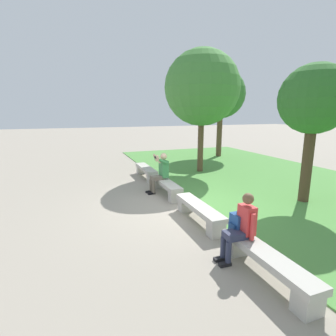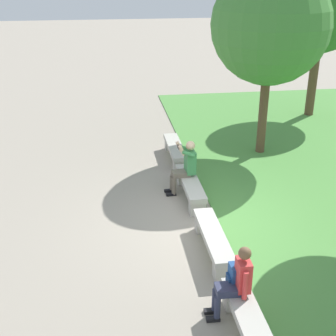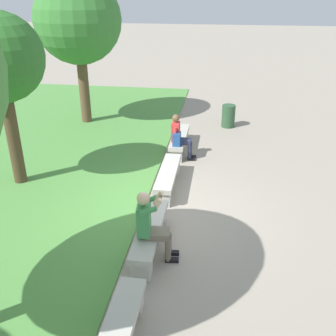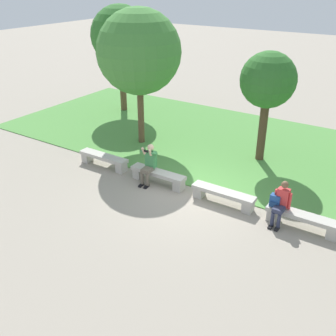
{
  "view_description": "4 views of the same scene",
  "coord_description": "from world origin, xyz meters",
  "px_view_note": "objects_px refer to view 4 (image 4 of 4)",
  "views": [
    {
      "loc": [
        6.54,
        -2.81,
        2.65
      ],
      "look_at": [
        -0.52,
        -0.17,
        1.03
      ],
      "focal_mm": 28.0,
      "sensor_mm": 36.0,
      "label": 1
    },
    {
      "loc": [
        8.62,
        -1.94,
        5.16
      ],
      "look_at": [
        -0.76,
        -0.6,
        0.99
      ],
      "focal_mm": 50.0,
      "sensor_mm": 36.0,
      "label": 2
    },
    {
      "loc": [
        -7.05,
        -1.17,
        4.49
      ],
      "look_at": [
        0.16,
        -0.14,
        1.01
      ],
      "focal_mm": 42.0,
      "sensor_mm": 36.0,
      "label": 3
    },
    {
      "loc": [
        5.33,
        -9.44,
        6.24
      ],
      "look_at": [
        -0.38,
        -0.63,
        1.05
      ],
      "focal_mm": 42.0,
      "sensor_mm": 36.0,
      "label": 4
    }
  ],
  "objects_px": {
    "bench_near": "(158,175)",
    "bench_mid": "(223,195)",
    "bench_main": "(104,159)",
    "tree_behind_wall": "(139,52)",
    "person_distant": "(281,202)",
    "tree_left_background": "(268,81)",
    "bench_far": "(302,219)",
    "person_photographer": "(149,162)",
    "tree_far_back": "(120,36)",
    "backpack": "(275,201)"
  },
  "relations": [
    {
      "from": "bench_main",
      "to": "bench_far",
      "type": "bearing_deg",
      "value": 0.0
    },
    {
      "from": "bench_main",
      "to": "tree_behind_wall",
      "type": "relative_size",
      "value": 0.38
    },
    {
      "from": "person_photographer",
      "to": "tree_far_back",
      "type": "height_order",
      "value": "tree_far_back"
    },
    {
      "from": "bench_near",
      "to": "backpack",
      "type": "bearing_deg",
      "value": -0.31
    },
    {
      "from": "bench_mid",
      "to": "tree_left_background",
      "type": "bearing_deg",
      "value": 93.8
    },
    {
      "from": "backpack",
      "to": "bench_main",
      "type": "bearing_deg",
      "value": 179.8
    },
    {
      "from": "person_distant",
      "to": "tree_left_background",
      "type": "distance_m",
      "value": 4.77
    },
    {
      "from": "bench_main",
      "to": "person_distant",
      "type": "xyz_separation_m",
      "value": [
        6.48,
        -0.07,
        0.37
      ]
    },
    {
      "from": "bench_main",
      "to": "tree_left_background",
      "type": "relative_size",
      "value": 0.5
    },
    {
      "from": "bench_mid",
      "to": "tree_behind_wall",
      "type": "bearing_deg",
      "value": 152.41
    },
    {
      "from": "bench_far",
      "to": "tree_behind_wall",
      "type": "xyz_separation_m",
      "value": [
        -7.3,
        2.58,
        3.33
      ]
    },
    {
      "from": "bench_mid",
      "to": "tree_behind_wall",
      "type": "distance_m",
      "value": 6.49
    },
    {
      "from": "backpack",
      "to": "tree_behind_wall",
      "type": "xyz_separation_m",
      "value": [
        -6.51,
        2.6,
        3.01
      ]
    },
    {
      "from": "bench_near",
      "to": "bench_mid",
      "type": "xyz_separation_m",
      "value": [
        2.36,
        0.0,
        0.0
      ]
    },
    {
      "from": "bench_mid",
      "to": "tree_behind_wall",
      "type": "height_order",
      "value": "tree_behind_wall"
    },
    {
      "from": "tree_behind_wall",
      "to": "tree_left_background",
      "type": "height_order",
      "value": "tree_behind_wall"
    },
    {
      "from": "bench_main",
      "to": "bench_far",
      "type": "relative_size",
      "value": 1.0
    },
    {
      "from": "bench_near",
      "to": "bench_mid",
      "type": "bearing_deg",
      "value": 0.0
    },
    {
      "from": "person_distant",
      "to": "backpack",
      "type": "xyz_separation_m",
      "value": [
        -0.18,
        0.04,
        -0.05
      ]
    },
    {
      "from": "bench_main",
      "to": "tree_behind_wall",
      "type": "height_order",
      "value": "tree_behind_wall"
    },
    {
      "from": "bench_main",
      "to": "backpack",
      "type": "bearing_deg",
      "value": -0.2
    },
    {
      "from": "bench_mid",
      "to": "bench_far",
      "type": "relative_size",
      "value": 1.0
    },
    {
      "from": "bench_main",
      "to": "bench_mid",
      "type": "relative_size",
      "value": 1.0
    },
    {
      "from": "bench_main",
      "to": "tree_left_background",
      "type": "bearing_deg",
      "value": 38.97
    },
    {
      "from": "bench_far",
      "to": "tree_behind_wall",
      "type": "relative_size",
      "value": 0.38
    },
    {
      "from": "bench_main",
      "to": "person_photographer",
      "type": "height_order",
      "value": "person_photographer"
    },
    {
      "from": "bench_far",
      "to": "person_photographer",
      "type": "relative_size",
      "value": 1.49
    },
    {
      "from": "person_photographer",
      "to": "person_distant",
      "type": "distance_m",
      "value": 4.41
    },
    {
      "from": "bench_near",
      "to": "tree_behind_wall",
      "type": "xyz_separation_m",
      "value": [
        -2.58,
        2.58,
        3.33
      ]
    },
    {
      "from": "tree_far_back",
      "to": "bench_near",
      "type": "bearing_deg",
      "value": -43.32
    },
    {
      "from": "tree_left_background",
      "to": "person_distant",
      "type": "bearing_deg",
      "value": -61.65
    },
    {
      "from": "person_distant",
      "to": "tree_left_background",
      "type": "height_order",
      "value": "tree_left_background"
    },
    {
      "from": "bench_mid",
      "to": "bench_far",
      "type": "xyz_separation_m",
      "value": [
        2.36,
        0.0,
        0.0
      ]
    },
    {
      "from": "person_photographer",
      "to": "person_distant",
      "type": "relative_size",
      "value": 1.05
    },
    {
      "from": "person_photographer",
      "to": "bench_near",
      "type": "bearing_deg",
      "value": 14.63
    },
    {
      "from": "bench_main",
      "to": "backpack",
      "type": "relative_size",
      "value": 4.61
    },
    {
      "from": "bench_mid",
      "to": "tree_far_back",
      "type": "relative_size",
      "value": 0.39
    },
    {
      "from": "backpack",
      "to": "tree_behind_wall",
      "type": "relative_size",
      "value": 0.08
    },
    {
      "from": "bench_near",
      "to": "person_photographer",
      "type": "distance_m",
      "value": 0.53
    },
    {
      "from": "bench_near",
      "to": "tree_left_background",
      "type": "height_order",
      "value": "tree_left_background"
    },
    {
      "from": "bench_far",
      "to": "tree_left_background",
      "type": "bearing_deg",
      "value": 125.67
    },
    {
      "from": "bench_mid",
      "to": "person_distant",
      "type": "distance_m",
      "value": 1.79
    },
    {
      "from": "bench_main",
      "to": "tree_behind_wall",
      "type": "distance_m",
      "value": 4.22
    },
    {
      "from": "bench_near",
      "to": "tree_left_background",
      "type": "bearing_deg",
      "value": 59.67
    },
    {
      "from": "tree_far_back",
      "to": "bench_mid",
      "type": "bearing_deg",
      "value": -33.92
    },
    {
      "from": "bench_near",
      "to": "tree_far_back",
      "type": "relative_size",
      "value": 0.39
    },
    {
      "from": "bench_mid",
      "to": "tree_left_background",
      "type": "relative_size",
      "value": 0.5
    },
    {
      "from": "tree_behind_wall",
      "to": "person_distant",
      "type": "bearing_deg",
      "value": -21.59
    },
    {
      "from": "person_distant",
      "to": "tree_far_back",
      "type": "bearing_deg",
      "value": 150.7
    },
    {
      "from": "backpack",
      "to": "person_distant",
      "type": "bearing_deg",
      "value": -14.11
    }
  ]
}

